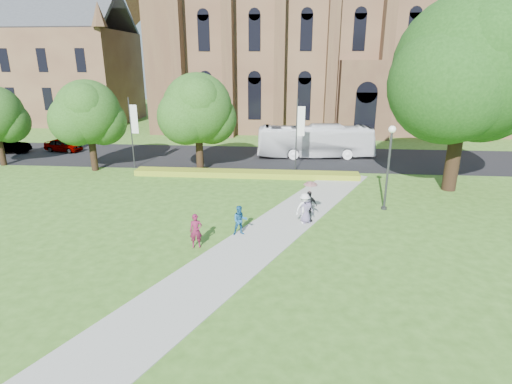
# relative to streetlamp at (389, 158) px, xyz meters

# --- Properties ---
(ground) EXTENTS (160.00, 160.00, 0.00)m
(ground) POSITION_rel_streetlamp_xyz_m (-7.50, -6.50, -3.30)
(ground) COLOR #39631D
(ground) RESTS_ON ground
(road) EXTENTS (160.00, 10.00, 0.02)m
(road) POSITION_rel_streetlamp_xyz_m (-7.50, 13.50, -3.29)
(road) COLOR black
(road) RESTS_ON ground
(footpath) EXTENTS (15.58, 28.54, 0.04)m
(footpath) POSITION_rel_streetlamp_xyz_m (-7.50, -5.50, -3.28)
(footpath) COLOR #B2B2A8
(footpath) RESTS_ON ground
(flower_hedge) EXTENTS (18.00, 1.40, 0.45)m
(flower_hedge) POSITION_rel_streetlamp_xyz_m (-9.50, 6.70, -3.07)
(flower_hedge) COLOR gold
(flower_hedge) RESTS_ON ground
(cathedral) EXTENTS (52.60, 18.25, 28.00)m
(cathedral) POSITION_rel_streetlamp_xyz_m (2.50, 33.23, 9.69)
(cathedral) COLOR brown
(cathedral) RESTS_ON ground
(building_west) EXTENTS (22.00, 14.00, 18.30)m
(building_west) POSITION_rel_streetlamp_xyz_m (-41.50, 35.50, 5.91)
(building_west) COLOR brown
(building_west) RESTS_ON ground
(streetlamp) EXTENTS (0.44, 0.44, 5.24)m
(streetlamp) POSITION_rel_streetlamp_xyz_m (0.00, 0.00, 0.00)
(streetlamp) COLOR #38383D
(streetlamp) RESTS_ON ground
(large_tree) EXTENTS (9.60, 9.60, 13.20)m
(large_tree) POSITION_rel_streetlamp_xyz_m (5.50, 4.50, 5.07)
(large_tree) COLOR #332114
(large_tree) RESTS_ON ground
(street_tree_0) EXTENTS (5.20, 5.20, 7.50)m
(street_tree_0) POSITION_rel_streetlamp_xyz_m (-22.50, 7.50, 1.58)
(street_tree_0) COLOR #332114
(street_tree_0) RESTS_ON ground
(street_tree_1) EXTENTS (5.60, 5.60, 8.05)m
(street_tree_1) POSITION_rel_streetlamp_xyz_m (-13.50, 8.00, 1.93)
(street_tree_1) COLOR #332114
(street_tree_1) RESTS_ON ground
(banner_pole_0) EXTENTS (0.70, 0.10, 6.00)m
(banner_pole_0) POSITION_rel_streetlamp_xyz_m (-5.39, 8.70, 0.09)
(banner_pole_0) COLOR #38383D
(banner_pole_0) RESTS_ON ground
(banner_pole_1) EXTENTS (0.70, 0.10, 6.00)m
(banner_pole_1) POSITION_rel_streetlamp_xyz_m (-19.39, 8.70, 0.09)
(banner_pole_1) COLOR #38383D
(banner_pole_1) RESTS_ON ground
(tour_coach) EXTENTS (11.29, 3.56, 3.09)m
(tour_coach) POSITION_rel_streetlamp_xyz_m (-3.62, 14.12, -1.73)
(tour_coach) COLOR white
(tour_coach) RESTS_ON road
(car_0) EXTENTS (4.14, 2.32, 1.33)m
(car_0) POSITION_rel_streetlamp_xyz_m (-29.18, 14.33, -2.61)
(car_0) COLOR gray
(car_0) RESTS_ON road
(car_1) EXTENTS (4.54, 2.57, 1.41)m
(car_1) POSITION_rel_streetlamp_xyz_m (-34.45, 13.06, -2.57)
(car_1) COLOR gray
(car_1) RESTS_ON road
(pedestrian_0) EXTENTS (0.71, 0.55, 1.71)m
(pedestrian_0) POSITION_rel_streetlamp_xyz_m (-10.47, -6.36, -2.40)
(pedestrian_0) COLOR maroon
(pedestrian_0) RESTS_ON footpath
(pedestrian_1) EXTENTS (0.92, 0.80, 1.60)m
(pedestrian_1) POSITION_rel_streetlamp_xyz_m (-8.49, -4.70, -2.45)
(pedestrian_1) COLOR #1A5283
(pedestrian_1) RESTS_ON footpath
(pedestrian_2) EXTENTS (1.31, 1.15, 1.76)m
(pedestrian_2) POSITION_rel_streetlamp_xyz_m (-5.07, -2.75, -2.38)
(pedestrian_2) COLOR silver
(pedestrian_2) RESTS_ON footpath
(pedestrian_3) EXTENTS (1.16, 0.82, 1.83)m
(pedestrian_3) POSITION_rel_streetlamp_xyz_m (-4.84, -2.50, -2.34)
(pedestrian_3) COLOR black
(pedestrian_3) RESTS_ON footpath
(pedestrian_4) EXTENTS (0.95, 0.81, 1.65)m
(pedestrian_4) POSITION_rel_streetlamp_xyz_m (-4.96, -2.71, -2.43)
(pedestrian_4) COLOR slate
(pedestrian_4) RESTS_ON footpath
(parasol) EXTENTS (0.99, 0.99, 0.68)m
(parasol) POSITION_rel_streetlamp_xyz_m (-4.78, -2.61, -1.26)
(parasol) COLOR #BF8792
(parasol) RESTS_ON pedestrian_4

